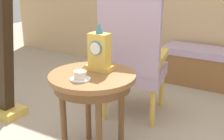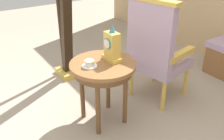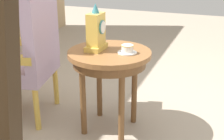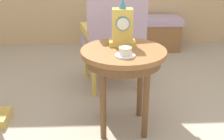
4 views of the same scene
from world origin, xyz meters
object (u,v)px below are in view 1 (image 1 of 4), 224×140
Objects in this scene: mantel_clock at (99,52)px; window_bench at (210,67)px; teacup_left at (80,76)px; side_table at (92,86)px; armchair at (132,56)px; harp at (1,38)px.

mantel_clock is 1.88m from window_bench.
teacup_left is at bearing -100.69° from window_bench.
window_bench is at bearing 77.83° from mantel_clock.
side_table is at bearing -101.44° from window_bench.
harp reaches higher than armchair.
window_bench is at bearing 78.56° from side_table.
side_table is 0.58× the size of window_bench.
harp is at bearing -150.43° from armchair.
armchair is (-0.03, 0.57, -0.17)m from mantel_clock.
mantel_clock is 1.03m from harp.
side_table is at bearing 89.92° from teacup_left.
armchair is at bearing -109.02° from window_bench.
mantel_clock is at bearing -0.11° from harp.
mantel_clock is (-0.00, 0.10, 0.22)m from side_table.
teacup_left is 0.81m from armchair.
mantel_clock is at bearing -102.17° from window_bench.
harp reaches higher than mantel_clock.
harp is at bearing 167.07° from teacup_left.
armchair is (-0.03, 0.80, -0.06)m from teacup_left.
side_table is 1.87× the size of mantel_clock.
mantel_clock reaches higher than teacup_left.
harp is (-1.03, 0.24, 0.08)m from teacup_left.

